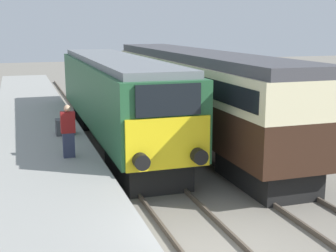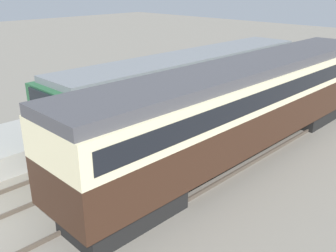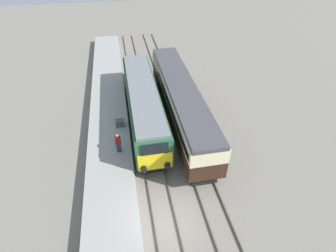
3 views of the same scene
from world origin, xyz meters
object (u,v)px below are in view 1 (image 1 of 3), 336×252
object	(u,v)px
person_on_platform	(68,131)
luggage_crate	(65,127)
passenger_carriage	(195,87)
locomotive	(115,95)

from	to	relation	value
person_on_platform	luggage_crate	world-z (taller)	person_on_platform
passenger_carriage	person_on_platform	distance (m)	7.28
locomotive	person_on_platform	xyz separation A→B (m)	(-2.51, -4.76, -0.37)
locomotive	luggage_crate	bearing A→B (deg)	-147.34
locomotive	luggage_crate	size ratio (longest dim) A/B	21.38
luggage_crate	locomotive	bearing A→B (deg)	32.66
passenger_carriage	person_on_platform	bearing A→B (deg)	-144.53
person_on_platform	luggage_crate	xyz separation A→B (m)	(0.21, 3.29, -0.54)
locomotive	person_on_platform	size ratio (longest dim) A/B	8.88
passenger_carriage	person_on_platform	xyz separation A→B (m)	(-5.91, -4.21, -0.65)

